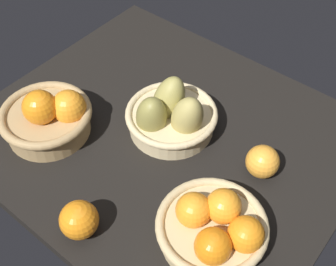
{
  "coord_description": "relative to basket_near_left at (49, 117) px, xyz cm",
  "views": [
    {
      "loc": [
        43.75,
        -52.93,
        80.35
      ],
      "look_at": [
        2.69,
        -2.18,
        7.0
      ],
      "focal_mm": 47.26,
      "sensor_mm": 36.0,
      "label": 1
    }
  ],
  "objects": [
    {
      "name": "basket_near_right",
      "position": [
        45.41,
        0.69,
        -0.57
      ],
      "size": [
        21.33,
        21.33,
        10.34
      ],
      "color": "tan",
      "rests_on": "market_tray"
    },
    {
      "name": "basket_near_left",
      "position": [
        0.0,
        0.0,
        0.0
      ],
      "size": [
        21.2,
        21.2,
        12.47
      ],
      "color": "tan",
      "rests_on": "market_tray"
    },
    {
      "name": "basket_center_pears",
      "position": [
        21.55,
        17.8,
        -0.17
      ],
      "size": [
        21.35,
        21.35,
        14.98
      ],
      "color": "#D3BC8C",
      "rests_on": "market_tray"
    },
    {
      "name": "market_tray",
      "position": [
        21.15,
        15.94,
        -6.22
      ],
      "size": [
        84.0,
        72.0,
        3.0
      ],
      "primitive_type": "cube",
      "color": "black",
      "rests_on": "ground"
    },
    {
      "name": "loose_orange_front_gap",
      "position": [
        44.27,
        20.3,
        -1.11
      ],
      "size": [
        7.23,
        7.23,
        7.23
      ],
      "primitive_type": "sphere",
      "color": "#F49E33",
      "rests_on": "market_tray"
    },
    {
      "name": "loose_orange_back_gap",
      "position": [
        24.51,
        -13.9,
        -0.9
      ],
      "size": [
        7.65,
        7.65,
        7.65
      ],
      "primitive_type": "sphere",
      "color": "orange",
      "rests_on": "market_tray"
    }
  ]
}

